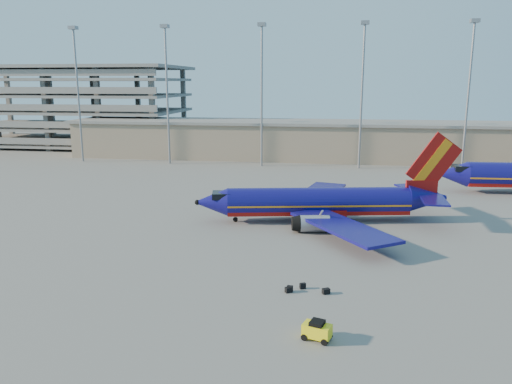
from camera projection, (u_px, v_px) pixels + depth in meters
The scene contains 7 objects.
ground at pixel (248, 229), 59.43m from camera, with size 220.00×220.00×0.00m, color slate.
terminal_building at pixel (334, 140), 112.99m from camera, with size 122.00×16.00×8.50m.
parking_garage at pixel (72, 102), 137.59m from camera, with size 62.00×32.00×21.40m.
light_mast_row at pixel (311, 80), 99.30m from camera, with size 101.60×1.60×28.65m.
aircraft_main at pixel (324, 202), 62.51m from camera, with size 32.83×31.30×11.21m.
baggage_tug at pixel (317, 330), 33.82m from camera, with size 2.17×1.69×1.37m.
luggage_pile at pixel (303, 289), 41.65m from camera, with size 3.80×1.47×0.53m.
Camera 1 is at (9.60, -56.27, 17.16)m, focal length 35.00 mm.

